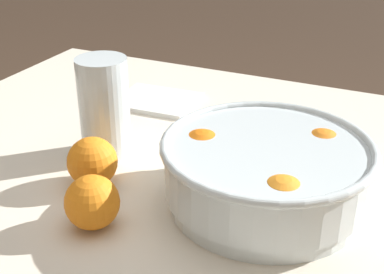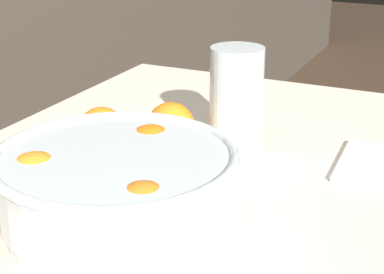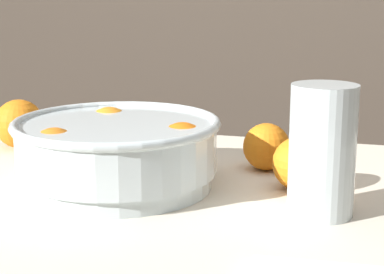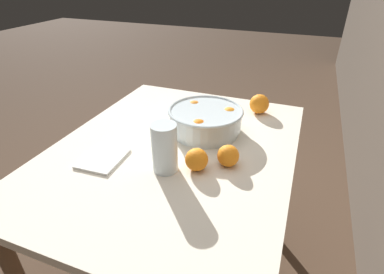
% 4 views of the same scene
% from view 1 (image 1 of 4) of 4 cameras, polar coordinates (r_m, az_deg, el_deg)
% --- Properties ---
extents(dining_table, '(1.03, 0.81, 0.73)m').
position_cam_1_polar(dining_table, '(0.89, -0.53, -7.77)').
color(dining_table, beige).
rests_on(dining_table, ground_plane).
extents(fruit_bowl, '(0.28, 0.28, 0.09)m').
position_cam_1_polar(fruit_bowl, '(0.71, 7.91, -3.62)').
color(fruit_bowl, silver).
rests_on(fruit_bowl, dining_table).
extents(juice_glass, '(0.08, 0.08, 0.16)m').
position_cam_1_polar(juice_glass, '(0.84, -9.31, 2.77)').
color(juice_glass, '#F4A314').
rests_on(juice_glass, dining_table).
extents(orange_loose_near_bowl, '(0.07, 0.07, 0.07)m').
position_cam_1_polar(orange_loose_near_bowl, '(0.77, -10.58, -2.62)').
color(orange_loose_near_bowl, orange).
rests_on(orange_loose_near_bowl, dining_table).
extents(orange_loose_aside, '(0.07, 0.07, 0.07)m').
position_cam_1_polar(orange_loose_aside, '(0.68, -10.60, -6.86)').
color(orange_loose_aside, orange).
rests_on(orange_loose_aside, dining_table).
extents(napkin, '(0.16, 0.13, 0.01)m').
position_cam_1_polar(napkin, '(1.05, -3.77, 3.94)').
color(napkin, white).
rests_on(napkin, dining_table).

